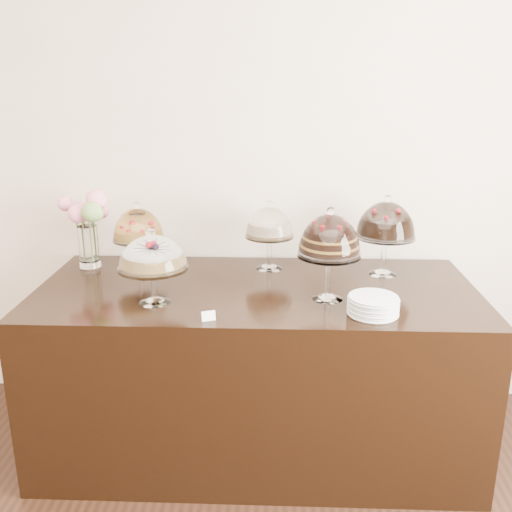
{
  "coord_description": "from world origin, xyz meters",
  "views": [
    {
      "loc": [
        0.19,
        -0.24,
        1.9
      ],
      "look_at": [
        0.09,
        2.4,
        1.08
      ],
      "focal_mm": 40.0,
      "sensor_mm": 36.0,
      "label": 1
    }
  ],
  "objects_px": {
    "cake_stand_sugar_sponge": "(153,256)",
    "flower_vase": "(88,220)",
    "cake_stand_cheesecake": "(269,225)",
    "plate_stack": "(373,305)",
    "cake_stand_choco_layer": "(330,239)",
    "display_counter": "(256,367)",
    "cake_stand_fruit_tart": "(138,228)",
    "cake_stand_dark_choco": "(386,223)"
  },
  "relations": [
    {
      "from": "cake_stand_sugar_sponge",
      "to": "cake_stand_dark_choco",
      "type": "relative_size",
      "value": 0.83
    },
    {
      "from": "cake_stand_sugar_sponge",
      "to": "plate_stack",
      "type": "distance_m",
      "value": 1.02
    },
    {
      "from": "display_counter",
      "to": "cake_stand_dark_choco",
      "type": "xyz_separation_m",
      "value": [
        0.67,
        0.23,
        0.73
      ]
    },
    {
      "from": "plate_stack",
      "to": "display_counter",
      "type": "bearing_deg",
      "value": 148.6
    },
    {
      "from": "display_counter",
      "to": "cake_stand_fruit_tart",
      "type": "distance_m",
      "value": 0.98
    },
    {
      "from": "cake_stand_fruit_tart",
      "to": "flower_vase",
      "type": "relative_size",
      "value": 0.88
    },
    {
      "from": "cake_stand_sugar_sponge",
      "to": "plate_stack",
      "type": "height_order",
      "value": "cake_stand_sugar_sponge"
    },
    {
      "from": "display_counter",
      "to": "cake_stand_sugar_sponge",
      "type": "distance_m",
      "value": 0.85
    },
    {
      "from": "cake_stand_choco_layer",
      "to": "flower_vase",
      "type": "relative_size",
      "value": 1.03
    },
    {
      "from": "cake_stand_choco_layer",
      "to": "flower_vase",
      "type": "height_order",
      "value": "cake_stand_choco_layer"
    },
    {
      "from": "display_counter",
      "to": "cake_stand_choco_layer",
      "type": "distance_m",
      "value": 0.83
    },
    {
      "from": "display_counter",
      "to": "cake_stand_choco_layer",
      "type": "height_order",
      "value": "cake_stand_choco_layer"
    },
    {
      "from": "cake_stand_choco_layer",
      "to": "display_counter",
      "type": "bearing_deg",
      "value": 157.39
    },
    {
      "from": "display_counter",
      "to": "cake_stand_fruit_tart",
      "type": "bearing_deg",
      "value": 159.66
    },
    {
      "from": "display_counter",
      "to": "cake_stand_cheesecake",
      "type": "height_order",
      "value": "cake_stand_cheesecake"
    },
    {
      "from": "cake_stand_sugar_sponge",
      "to": "cake_stand_choco_layer",
      "type": "relative_size",
      "value": 0.8
    },
    {
      "from": "display_counter",
      "to": "cake_stand_cheesecake",
      "type": "xyz_separation_m",
      "value": [
        0.06,
        0.3,
        0.7
      ]
    },
    {
      "from": "cake_stand_dark_choco",
      "to": "flower_vase",
      "type": "bearing_deg",
      "value": 177.49
    },
    {
      "from": "display_counter",
      "to": "cake_stand_choco_layer",
      "type": "xyz_separation_m",
      "value": [
        0.34,
        -0.14,
        0.75
      ]
    },
    {
      "from": "cake_stand_choco_layer",
      "to": "flower_vase",
      "type": "bearing_deg",
      "value": 160.84
    },
    {
      "from": "cake_stand_cheesecake",
      "to": "cake_stand_sugar_sponge",
      "type": "bearing_deg",
      "value": -134.97
    },
    {
      "from": "cake_stand_cheesecake",
      "to": "cake_stand_fruit_tart",
      "type": "xyz_separation_m",
      "value": [
        -0.7,
        -0.06,
        -0.0
      ]
    },
    {
      "from": "cake_stand_dark_choco",
      "to": "cake_stand_fruit_tart",
      "type": "relative_size",
      "value": 1.12
    },
    {
      "from": "cake_stand_cheesecake",
      "to": "flower_vase",
      "type": "distance_m",
      "value": 0.99
    },
    {
      "from": "cake_stand_dark_choco",
      "to": "flower_vase",
      "type": "height_order",
      "value": "flower_vase"
    },
    {
      "from": "cake_stand_choco_layer",
      "to": "plate_stack",
      "type": "xyz_separation_m",
      "value": [
        0.19,
        -0.18,
        -0.25
      ]
    },
    {
      "from": "cake_stand_cheesecake",
      "to": "cake_stand_fruit_tart",
      "type": "bearing_deg",
      "value": -174.77
    },
    {
      "from": "cake_stand_dark_choco",
      "to": "cake_stand_fruit_tart",
      "type": "distance_m",
      "value": 1.32
    },
    {
      "from": "cake_stand_sugar_sponge",
      "to": "display_counter",
      "type": "bearing_deg",
      "value": 25.52
    },
    {
      "from": "cake_stand_sugar_sponge",
      "to": "flower_vase",
      "type": "relative_size",
      "value": 0.82
    },
    {
      "from": "cake_stand_dark_choco",
      "to": "cake_stand_fruit_tart",
      "type": "height_order",
      "value": "cake_stand_dark_choco"
    },
    {
      "from": "cake_stand_cheesecake",
      "to": "plate_stack",
      "type": "bearing_deg",
      "value": -53.02
    },
    {
      "from": "cake_stand_fruit_tart",
      "to": "plate_stack",
      "type": "xyz_separation_m",
      "value": [
        1.18,
        -0.56,
        -0.2
      ]
    },
    {
      "from": "cake_stand_sugar_sponge",
      "to": "flower_vase",
      "type": "height_order",
      "value": "flower_vase"
    },
    {
      "from": "cake_stand_choco_layer",
      "to": "cake_stand_cheesecake",
      "type": "relative_size",
      "value": 1.17
    },
    {
      "from": "cake_stand_fruit_tart",
      "to": "flower_vase",
      "type": "bearing_deg",
      "value": 167.92
    },
    {
      "from": "cake_stand_choco_layer",
      "to": "cake_stand_fruit_tart",
      "type": "height_order",
      "value": "cake_stand_choco_layer"
    },
    {
      "from": "cake_stand_cheesecake",
      "to": "flower_vase",
      "type": "bearing_deg",
      "value": -179.88
    },
    {
      "from": "cake_stand_dark_choco",
      "to": "plate_stack",
      "type": "distance_m",
      "value": 0.62
    },
    {
      "from": "cake_stand_choco_layer",
      "to": "cake_stand_cheesecake",
      "type": "bearing_deg",
      "value": 122.57
    },
    {
      "from": "display_counter",
      "to": "plate_stack",
      "type": "bearing_deg",
      "value": -31.4
    },
    {
      "from": "display_counter",
      "to": "cake_stand_sugar_sponge",
      "type": "xyz_separation_m",
      "value": [
        -0.47,
        -0.22,
        0.68
      ]
    }
  ]
}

